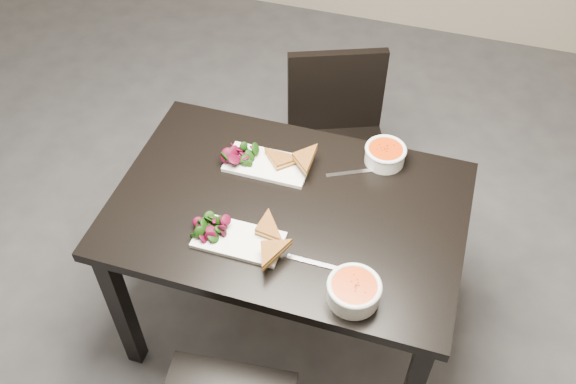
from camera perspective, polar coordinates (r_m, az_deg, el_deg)
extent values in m
plane|color=#47474C|center=(2.81, -10.46, -10.37)|extent=(5.00, 5.00, 0.00)
cube|color=black|center=(2.14, 0.00, -1.63)|extent=(1.20, 0.80, 0.04)
cube|color=black|center=(2.42, -15.00, -10.35)|extent=(0.06, 0.06, 0.71)
cube|color=black|center=(2.77, -8.62, 0.94)|extent=(0.06, 0.06, 0.71)
cube|color=black|center=(2.60, 13.73, -4.21)|extent=(0.06, 0.06, 0.71)
cube|color=black|center=(2.75, 4.68, 3.14)|extent=(0.55, 0.55, 0.04)
cube|color=black|center=(2.77, 1.22, -2.99)|extent=(0.05, 0.05, 0.41)
cube|color=black|center=(2.82, 8.52, -2.50)|extent=(0.05, 0.05, 0.41)
cube|color=black|center=(3.01, 0.57, 2.30)|extent=(0.05, 0.05, 0.41)
cube|color=black|center=(3.06, 7.31, 2.67)|extent=(0.05, 0.05, 0.41)
cube|color=black|center=(2.74, 4.42, 9.21)|extent=(0.40, 0.19, 0.40)
cube|color=white|center=(2.02, -4.54, -4.40)|extent=(0.29, 0.14, 0.01)
cylinder|color=white|center=(1.88, 6.03, -9.14)|extent=(0.16, 0.16, 0.06)
cylinder|color=#DB3E09|center=(1.86, 6.10, -8.67)|extent=(0.14, 0.14, 0.02)
torus|color=white|center=(1.85, 6.11, -8.55)|extent=(0.16, 0.16, 0.02)
cube|color=silver|center=(1.97, 2.46, -6.51)|extent=(0.18, 0.02, 0.00)
cube|color=white|center=(2.25, -1.90, 2.52)|extent=(0.30, 0.15, 0.02)
cylinder|color=white|center=(2.28, 8.87, 3.31)|extent=(0.14, 0.14, 0.06)
cylinder|color=#DB3E09|center=(2.26, 8.94, 3.77)|extent=(0.12, 0.12, 0.02)
torus|color=white|center=(2.25, 8.96, 3.89)|extent=(0.15, 0.15, 0.01)
cube|color=silver|center=(2.23, 5.77, 1.77)|extent=(0.17, 0.10, 0.00)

